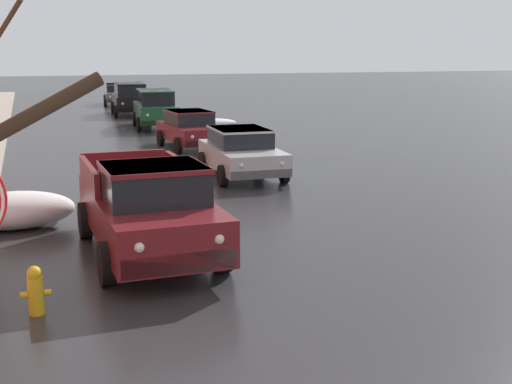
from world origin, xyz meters
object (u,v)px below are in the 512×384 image
object	(u,v)px
sedan_maroon_parked_kerbside_mid	(190,128)
suv_black_queued_behind_truck	(130,98)
pickup_truck_maroon_approaching_near_lane	(148,208)
fire_hydrant	(36,290)
sedan_grey_at_far_intersection	(117,94)
sedan_silver_parked_kerbside_close	(241,151)
suv_green_parked_far_down_block	(155,107)

from	to	relation	value
sedan_maroon_parked_kerbside_mid	suv_black_queued_behind_truck	xyz separation A→B (m)	(-0.14, 14.29, 0.24)
pickup_truck_maroon_approaching_near_lane	suv_black_queued_behind_truck	distance (m)	27.65
suv_black_queued_behind_truck	fire_hydrant	bearing A→B (deg)	-100.97
sedan_grey_at_far_intersection	fire_hydrant	world-z (taller)	sedan_grey_at_far_intersection
sedan_silver_parked_kerbside_close	sedan_grey_at_far_intersection	size ratio (longest dim) A/B	0.91
pickup_truck_maroon_approaching_near_lane	fire_hydrant	distance (m)	3.06
fire_hydrant	suv_black_queued_behind_truck	bearing A→B (deg)	79.03
pickup_truck_maroon_approaching_near_lane	sedan_grey_at_far_intersection	bearing A→B (deg)	83.47
sedan_silver_parked_kerbside_close	suv_black_queued_behind_truck	size ratio (longest dim) A/B	0.87
sedan_silver_parked_kerbside_close	suv_black_queued_behind_truck	xyz separation A→B (m)	(-0.19, 20.55, 0.24)
pickup_truck_maroon_approaching_near_lane	sedan_silver_parked_kerbside_close	world-z (taller)	pickup_truck_maroon_approaching_near_lane
suv_green_parked_far_down_block	suv_black_queued_behind_truck	xyz separation A→B (m)	(-0.16, 7.08, 0.00)
suv_green_parked_far_down_block	fire_hydrant	xyz separation A→B (m)	(-5.91, -22.58, -0.63)
pickup_truck_maroon_approaching_near_lane	sedan_grey_at_far_intersection	size ratio (longest dim) A/B	1.11
sedan_silver_parked_kerbside_close	suv_green_parked_far_down_block	world-z (taller)	suv_green_parked_far_down_block
pickup_truck_maroon_approaching_near_lane	suv_green_parked_far_down_block	size ratio (longest dim) A/B	1.07
pickup_truck_maroon_approaching_near_lane	sedan_maroon_parked_kerbside_mid	size ratio (longest dim) A/B	1.26
sedan_maroon_parked_kerbside_mid	sedan_silver_parked_kerbside_close	bearing A→B (deg)	-89.56
sedan_silver_parked_kerbside_close	pickup_truck_maroon_approaching_near_lane	bearing A→B (deg)	-119.91
sedan_maroon_parked_kerbside_mid	sedan_grey_at_far_intersection	xyz separation A→B (m)	(0.13, 22.03, 0.00)
suv_green_parked_far_down_block	fire_hydrant	bearing A→B (deg)	-104.66
sedan_silver_parked_kerbside_close	sedan_maroon_parked_kerbside_mid	distance (m)	6.25
sedan_maroon_parked_kerbside_mid	suv_green_parked_far_down_block	distance (m)	7.22
sedan_maroon_parked_kerbside_mid	suv_black_queued_behind_truck	distance (m)	14.30
sedan_silver_parked_kerbside_close	sedan_maroon_parked_kerbside_mid	size ratio (longest dim) A/B	1.03
sedan_silver_parked_kerbside_close	suv_green_parked_far_down_block	bearing A→B (deg)	90.14
suv_green_parked_far_down_block	pickup_truck_maroon_approaching_near_lane	bearing A→B (deg)	-100.89
pickup_truck_maroon_approaching_near_lane	suv_green_parked_far_down_block	world-z (taller)	suv_green_parked_far_down_block
sedan_maroon_parked_kerbside_mid	fire_hydrant	distance (m)	16.46
sedan_silver_parked_kerbside_close	sedan_maroon_parked_kerbside_mid	world-z (taller)	same
sedan_maroon_parked_kerbside_mid	sedan_grey_at_far_intersection	bearing A→B (deg)	89.66
sedan_maroon_parked_kerbside_mid	fire_hydrant	bearing A→B (deg)	-110.99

